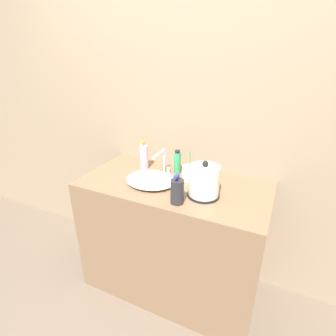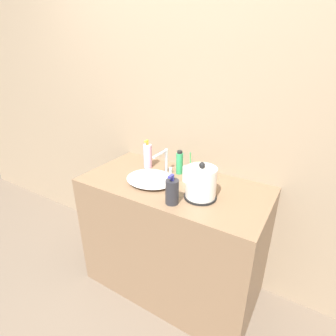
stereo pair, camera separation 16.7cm
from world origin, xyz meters
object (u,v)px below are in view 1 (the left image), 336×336
(faucet, at_px, (163,160))
(lotion_bottle, at_px, (177,191))
(shampoo_bottle, at_px, (144,157))
(electric_kettle, at_px, (204,182))
(mouthwash_bottle, at_px, (177,162))
(toothbrush_cup, at_px, (188,173))

(faucet, height_order, lotion_bottle, lotion_bottle)
(faucet, bearing_deg, shampoo_bottle, 172.12)
(electric_kettle, bearing_deg, mouthwash_bottle, 139.37)
(toothbrush_cup, distance_m, shampoo_bottle, 0.36)
(faucet, height_order, electric_kettle, electric_kettle)
(toothbrush_cup, relative_size, mouthwash_bottle, 1.22)
(shampoo_bottle, xyz_separation_m, mouthwash_bottle, (0.25, 0.03, -0.01))
(faucet, relative_size, electric_kettle, 0.76)
(lotion_bottle, height_order, shampoo_bottle, shampoo_bottle)
(shampoo_bottle, bearing_deg, electric_kettle, -21.41)
(toothbrush_cup, xyz_separation_m, lotion_bottle, (0.05, -0.30, 0.02))
(faucet, distance_m, toothbrush_cup, 0.20)
(toothbrush_cup, distance_m, lotion_bottle, 0.30)
(electric_kettle, height_order, toothbrush_cup, electric_kettle)
(shampoo_bottle, height_order, mouthwash_bottle, shampoo_bottle)
(faucet, distance_m, electric_kettle, 0.40)
(shampoo_bottle, relative_size, mouthwash_bottle, 1.25)
(toothbrush_cup, relative_size, lotion_bottle, 1.14)
(electric_kettle, distance_m, toothbrush_cup, 0.23)
(electric_kettle, relative_size, shampoo_bottle, 1.07)
(lotion_bottle, distance_m, mouthwash_bottle, 0.40)
(electric_kettle, height_order, mouthwash_bottle, electric_kettle)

